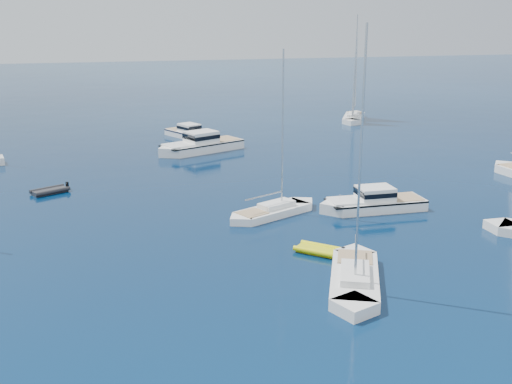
# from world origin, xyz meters

# --- Properties ---
(motor_cruiser_centre) EXTENTS (9.70, 3.07, 2.54)m
(motor_cruiser_centre) POSITION_xyz_m (9.72, 27.39, 0.00)
(motor_cruiser_centre) COLOR white
(motor_cruiser_centre) RESTS_ON ground
(motor_cruiser_distant) EXTENTS (12.12, 7.99, 3.06)m
(motor_cruiser_distant) POSITION_xyz_m (-0.34, 53.56, 0.00)
(motor_cruiser_distant) COLOR white
(motor_cruiser_distant) RESTS_ON ground
(motor_cruiser_horizon) EXTENTS (6.48, 9.17, 2.34)m
(motor_cruiser_horizon) POSITION_xyz_m (-0.15, 62.26, 0.00)
(motor_cruiser_horizon) COLOR white
(motor_cruiser_horizon) RESTS_ON ground
(sailboat_fore) EXTENTS (6.87, 11.05, 15.91)m
(sailboat_fore) POSITION_xyz_m (2.40, 13.96, 0.00)
(sailboat_fore) COLOR silver
(sailboat_fore) RESTS_ON ground
(sailboat_centre) EXTENTS (9.42, 6.22, 13.66)m
(sailboat_centre) POSITION_xyz_m (1.38, 28.21, 0.00)
(sailboat_centre) COLOR white
(sailboat_centre) RESTS_ON ground
(sailboat_sails_far) EXTENTS (7.60, 11.11, 16.20)m
(sailboat_sails_far) POSITION_xyz_m (26.17, 69.90, 0.00)
(sailboat_sails_far) COLOR white
(sailboat_sails_far) RESTS_ON ground
(tender_yellow) EXTENTS (3.79, 3.74, 0.95)m
(tender_yellow) POSITION_xyz_m (2.10, 19.30, 0.00)
(tender_yellow) COLOR #D4D70C
(tender_yellow) RESTS_ON ground
(tender_grey_far) EXTENTS (3.91, 3.28, 0.95)m
(tender_grey_far) POSITION_xyz_m (-16.53, 39.44, 0.00)
(tender_grey_far) COLOR black
(tender_grey_far) RESTS_ON ground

